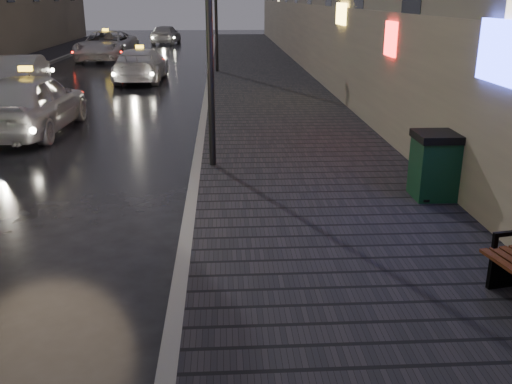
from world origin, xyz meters
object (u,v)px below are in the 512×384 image
taxi_mid (141,65)px  car_far (166,34)px  taxi_far (107,45)px  lamp_near (209,0)px  trash_bin (435,165)px  car_left_mid (19,75)px  taxi_near (30,103)px

taxi_mid → car_far: size_ratio=1.13×
taxi_mid → taxi_far: bearing=-69.7°
taxi_far → car_far: size_ratio=1.37×
lamp_near → car_far: bearing=96.8°
trash_bin → taxi_mid: 17.77m
taxi_mid → car_left_mid: bearing=37.2°
lamp_near → taxi_near: size_ratio=1.08×
taxi_near → car_left_mid: (-2.57, 6.93, -0.14)m
taxi_near → taxi_mid: bearing=-96.3°
taxi_near → taxi_mid: size_ratio=1.01×
lamp_near → car_left_mid: size_ratio=1.24×
lamp_near → taxi_mid: lamp_near is taller
car_far → taxi_near: bearing=96.2°
car_left_mid → taxi_mid: size_ratio=0.87×
taxi_near → car_left_mid: size_ratio=1.15×
car_left_mid → taxi_far: (1.03, 12.29, 0.12)m
car_left_mid → taxi_far: size_ratio=0.72×
taxi_near → car_left_mid: bearing=-66.6°
taxi_near → taxi_mid: taxi_near is taller
trash_bin → taxi_mid: (-7.28, 16.21, -0.04)m
car_left_mid → car_far: (3.41, 23.95, 0.04)m
taxi_mid → car_far: 20.91m
car_far → lamp_near: bearing=104.5°
trash_bin → car_far: car_far is taller
taxi_far → car_far: bearing=83.4°
trash_bin → taxi_near: (-8.92, 6.22, 0.09)m
lamp_near → taxi_near: (-4.97, 3.91, -2.65)m
taxi_mid → car_far: bearing=-86.6°
trash_bin → taxi_far: taxi_far is taller
taxi_far → car_left_mid: bearing=-89.8°
car_left_mid → car_far: 24.20m
taxi_near → car_far: 30.89m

